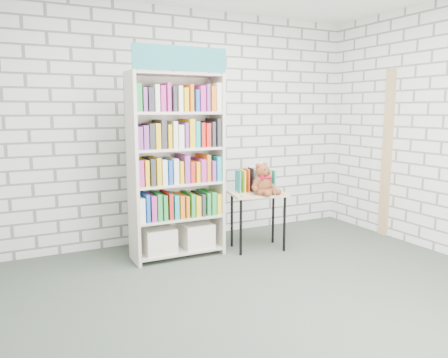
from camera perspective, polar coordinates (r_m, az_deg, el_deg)
name	(u,v)px	position (r m, az deg, el deg)	size (l,w,h in m)	color
ground	(280,293)	(4.02, 7.39, -14.55)	(4.50, 4.50, 0.00)	#3B463B
room_shell	(285,88)	(3.70, 7.96, 11.73)	(4.52, 4.02, 2.81)	silver
bookshelf	(176,165)	(4.73, -6.26, 1.85)	(1.00, 0.39, 2.23)	beige
display_table	(258,201)	(5.03, 4.46, -2.83)	(0.69, 0.53, 0.67)	tan
table_books	(255,180)	(5.09, 4.09, -0.16)	(0.46, 0.27, 0.26)	teal
teddy_bear	(263,182)	(4.91, 5.14, -0.34)	(0.32, 0.32, 0.36)	maroon
door_trim	(387,154)	(5.90, 20.51, 3.07)	(0.05, 0.12, 2.10)	tan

